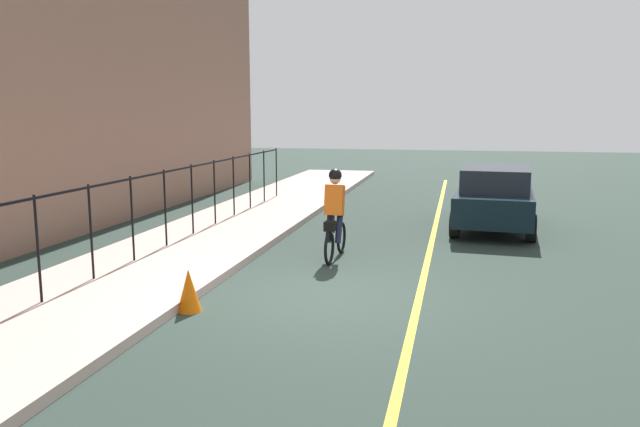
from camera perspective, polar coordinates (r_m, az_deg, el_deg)
The scene contains 8 objects.
ground_plane at distance 10.05m, azimuth -0.21°, elevation -7.58°, with size 80.00×80.00×0.00m, color #25332C.
lane_line_centre at distance 9.83m, azimuth 9.01°, elevation -8.07°, with size 36.00×0.12×0.01m, color yellow.
sidewalk at distance 11.26m, azimuth -17.42°, elevation -5.77°, with size 40.00×3.20×0.15m, color #B99E93.
building_wall at distance 14.62m, azimuth -26.66°, elevation 11.70°, with size 28.00×0.80×7.56m, color #8A6151.
iron_fence at distance 12.07m, azimuth -16.98°, elevation 1.08°, with size 18.83×0.04×1.60m.
cyclist_lead at distance 12.29m, azimuth 1.36°, elevation -0.11°, with size 1.71×0.37×1.83m.
patrol_sedan at distance 16.19m, azimuth 15.82°, elevation 1.51°, with size 4.53×2.20×1.58m.
traffic_cone_near at distance 9.41m, azimuth -11.98°, elevation -6.92°, with size 0.36×0.36×0.64m, color #EC6107.
Camera 1 is at (-9.37, -2.15, 2.92)m, focal length 34.76 mm.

